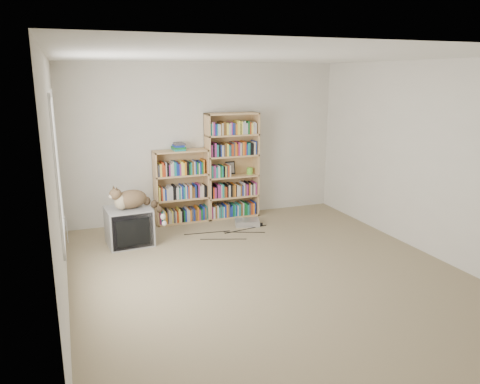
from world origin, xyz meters
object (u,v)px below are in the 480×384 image
object	(u,v)px
bookcase_short	(181,189)
bookcase_tall	(232,168)
dvd_player	(247,222)
crt_tv	(129,226)
cat	(136,201)

from	to	relation	value
bookcase_short	bookcase_tall	bearing A→B (deg)	-0.10
bookcase_short	dvd_player	size ratio (longest dim) A/B	3.09
bookcase_tall	bookcase_short	world-z (taller)	bookcase_tall
bookcase_short	dvd_player	world-z (taller)	bookcase_short
bookcase_short	dvd_player	xyz separation A→B (m)	(0.91, -0.56, -0.49)
crt_tv	bookcase_tall	bearing A→B (deg)	18.75
cat	dvd_player	bearing A→B (deg)	-11.15
bookcase_short	dvd_player	distance (m)	1.18
crt_tv	cat	xyz separation A→B (m)	(0.10, -0.04, 0.36)
dvd_player	crt_tv	bearing A→B (deg)	-157.88
crt_tv	bookcase_short	distance (m)	1.23
cat	crt_tv	bearing A→B (deg)	140.57
dvd_player	bookcase_tall	bearing A→B (deg)	111.74
cat	bookcase_short	bearing A→B (deg)	24.72
crt_tv	bookcase_tall	distance (m)	2.03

